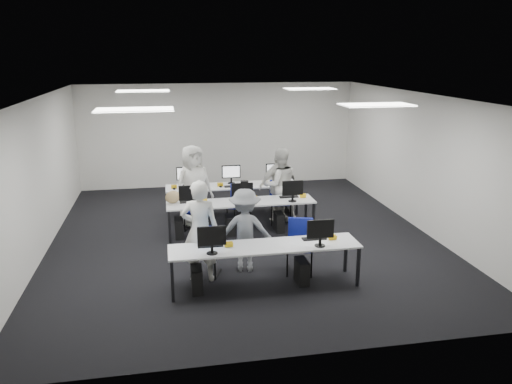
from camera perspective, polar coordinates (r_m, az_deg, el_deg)
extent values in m
plane|color=black|center=(10.84, -1.52, -5.10)|extent=(9.00, 9.00, 0.00)
plane|color=white|center=(10.17, -1.65, 10.91)|extent=(9.00, 9.00, 0.00)
cube|color=silver|center=(14.79, -4.30, 6.50)|extent=(8.00, 0.02, 3.00)
cube|color=silver|center=(6.19, 4.93, -6.60)|extent=(8.00, 0.02, 3.00)
cube|color=silver|center=(10.57, -23.54, 1.55)|extent=(0.02, 9.00, 3.00)
cube|color=silver|center=(11.69, 18.21, 3.32)|extent=(0.02, 9.00, 3.00)
cube|color=white|center=(8.08, -13.72, 9.15)|extent=(1.20, 0.60, 0.02)
cube|color=white|center=(8.81, 13.60, 9.66)|extent=(1.20, 0.60, 0.02)
cube|color=white|center=(12.06, -12.78, 11.21)|extent=(1.20, 0.60, 0.02)
cube|color=white|center=(12.56, 6.15, 11.66)|extent=(1.20, 0.60, 0.02)
cube|color=silver|center=(8.38, 1.02, -6.24)|extent=(3.20, 0.70, 0.03)
cube|color=black|center=(8.11, -9.53, -10.07)|extent=(0.05, 0.05, 0.70)
cube|color=black|center=(8.65, -9.62, -8.36)|extent=(0.05, 0.05, 0.70)
cube|color=black|center=(8.68, 11.60, -8.39)|extent=(0.05, 0.05, 0.70)
cube|color=black|center=(9.19, 10.21, -6.92)|extent=(0.05, 0.05, 0.70)
cube|color=silver|center=(10.80, -1.72, -1.18)|extent=(3.20, 0.70, 0.03)
cube|color=black|center=(10.51, -9.84, -3.97)|extent=(0.05, 0.05, 0.70)
cube|color=black|center=(11.08, -9.90, -2.94)|extent=(0.05, 0.05, 0.70)
cube|color=black|center=(10.96, 6.59, -3.02)|extent=(0.05, 0.05, 0.70)
cube|color=black|center=(11.51, 5.72, -2.08)|extent=(0.05, 0.05, 0.70)
cube|color=silver|center=(12.13, -2.73, 0.71)|extent=(3.20, 0.70, 0.03)
cube|color=black|center=(11.84, -9.96, -1.73)|extent=(0.05, 0.05, 0.70)
cube|color=black|center=(12.42, -10.00, -0.91)|extent=(0.05, 0.05, 0.70)
cube|color=black|center=(12.24, 4.69, -0.96)|extent=(0.05, 0.05, 0.70)
cube|color=black|center=(12.80, 4.00, -0.21)|extent=(0.05, 0.05, 0.70)
cube|color=#0C46A1|center=(7.98, -5.09, -5.03)|extent=(0.46, 0.04, 0.32)
cube|color=black|center=(8.38, -5.25, -6.12)|extent=(0.42, 0.14, 0.02)
ellipsoid|color=black|center=(8.40, -3.21, -5.94)|extent=(0.07, 0.10, 0.04)
cube|color=black|center=(8.45, -6.78, -9.91)|extent=(0.18, 0.40, 0.42)
cube|color=white|center=(8.32, 7.38, -4.21)|extent=(0.46, 0.04, 0.32)
cube|color=black|center=(8.71, 6.68, -5.30)|extent=(0.42, 0.14, 0.02)
ellipsoid|color=black|center=(8.79, 8.55, -5.10)|extent=(0.07, 0.10, 0.04)
cube|color=black|center=(8.72, 5.24, -9.01)|extent=(0.18, 0.40, 0.42)
cube|color=white|center=(10.43, -7.56, -0.11)|extent=(0.46, 0.04, 0.32)
cube|color=black|center=(10.82, -7.60, -1.13)|extent=(0.42, 0.14, 0.02)
ellipsoid|color=black|center=(10.84, -6.02, -1.01)|extent=(0.07, 0.10, 0.04)
cube|color=black|center=(10.84, -8.78, -4.09)|extent=(0.18, 0.40, 0.42)
cube|color=white|center=(10.54, -1.58, 0.19)|extent=(0.46, 0.04, 0.32)
cube|color=black|center=(10.92, -1.83, -0.84)|extent=(0.42, 0.14, 0.02)
ellipsoid|color=black|center=(10.97, -0.28, -0.72)|extent=(0.07, 0.10, 0.04)
cube|color=black|center=(10.92, -2.99, -3.78)|extent=(0.18, 0.40, 0.42)
cube|color=white|center=(10.76, 4.22, 0.47)|extent=(0.46, 0.04, 0.32)
cube|color=black|center=(11.13, 3.78, -0.54)|extent=(0.42, 0.14, 0.02)
ellipsoid|color=black|center=(11.21, 5.26, -0.43)|extent=(0.07, 0.10, 0.04)
cube|color=black|center=(11.11, 2.65, -3.44)|extent=(0.18, 0.40, 0.42)
cube|color=white|center=(12.14, -8.02, 2.11)|extent=(0.46, 0.04, 0.32)
cube|color=black|center=(11.90, -7.89, 0.40)|extent=(0.42, 0.14, 0.02)
ellipsoid|color=black|center=(11.89, -9.34, 0.37)|extent=(0.07, 0.10, 0.04)
cube|color=black|center=(12.19, -6.66, -1.78)|extent=(0.18, 0.40, 0.42)
cube|color=white|center=(12.23, -2.86, 2.35)|extent=(0.46, 0.04, 0.32)
cube|color=black|center=(11.99, -2.64, 0.66)|extent=(0.42, 0.14, 0.02)
ellipsoid|color=black|center=(11.95, -4.06, 0.63)|extent=(0.07, 0.10, 0.04)
cube|color=black|center=(12.30, -1.54, -1.51)|extent=(0.18, 0.40, 0.42)
cube|color=white|center=(12.41, 2.18, 2.56)|extent=(0.46, 0.04, 0.32)
cube|color=black|center=(12.18, 2.49, 0.90)|extent=(0.42, 0.14, 0.02)
ellipsoid|color=black|center=(12.12, 1.11, 0.87)|extent=(0.07, 0.10, 0.04)
cube|color=black|center=(12.51, 3.44, -1.24)|extent=(0.18, 0.40, 0.42)
cube|color=navy|center=(8.94, -5.61, -6.81)|extent=(0.52, 0.51, 0.06)
cube|color=navy|center=(9.02, -5.35, -4.92)|extent=(0.39, 0.18, 0.34)
cube|color=navy|center=(9.02, 5.04, -6.21)|extent=(0.58, 0.56, 0.06)
cube|color=navy|center=(9.12, 5.11, -4.10)|extent=(0.44, 0.18, 0.38)
cube|color=navy|center=(11.20, -6.95, -2.16)|extent=(0.53, 0.52, 0.06)
cube|color=navy|center=(11.30, -6.71, -0.69)|extent=(0.39, 0.19, 0.34)
cube|color=navy|center=(11.39, -2.05, -1.55)|extent=(0.58, 0.56, 0.06)
cube|color=navy|center=(11.50, -1.86, 0.03)|extent=(0.42, 0.20, 0.37)
cube|color=navy|center=(11.58, 2.79, -1.16)|extent=(0.52, 0.51, 0.06)
cube|color=navy|center=(11.71, 2.69, 0.46)|extent=(0.46, 0.11, 0.39)
cube|color=navy|center=(11.52, -7.10, -1.75)|extent=(0.41, 0.39, 0.05)
cube|color=navy|center=(11.27, -7.10, -0.87)|extent=(0.38, 0.05, 0.33)
cube|color=navy|center=(11.70, -1.71, -1.18)|extent=(0.54, 0.52, 0.06)
cube|color=navy|center=(11.44, -1.86, -0.24)|extent=(0.41, 0.17, 0.36)
cube|color=navy|center=(11.97, 3.01, -0.84)|extent=(0.52, 0.50, 0.06)
cube|color=navy|center=(11.72, 2.99, 0.07)|extent=(0.40, 0.15, 0.35)
ellipsoid|color=olive|center=(10.79, -9.48, -0.57)|extent=(0.37, 0.29, 0.27)
imported|color=silver|center=(8.61, -6.40, -4.43)|extent=(0.74, 0.58, 1.79)
imported|color=silver|center=(11.63, 2.73, 0.82)|extent=(0.90, 0.73, 1.73)
imported|color=silver|center=(11.45, -7.16, 0.76)|extent=(1.06, 0.91, 1.85)
imported|color=silver|center=(11.64, 2.60, 0.68)|extent=(1.04, 0.61, 1.67)
imported|color=slate|center=(8.97, -1.28, -4.39)|extent=(1.06, 0.70, 1.53)
cube|color=black|center=(8.90, -1.33, 0.96)|extent=(0.16, 0.20, 0.10)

